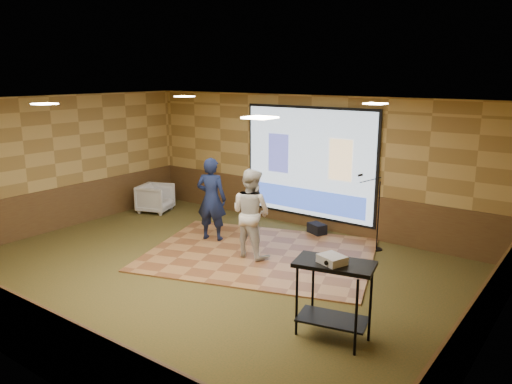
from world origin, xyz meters
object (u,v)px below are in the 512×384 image
Objects in this scene: projector at (332,259)px; player_right at (251,213)px; mic_stand at (375,226)px; duffel_bag at (317,229)px; dance_floor at (260,254)px; player_left at (211,199)px; projector_screen at (309,164)px; av_table at (334,284)px; banquet_chair at (155,198)px.

player_right is at bearing 166.04° from projector.
mic_stand is 1.44m from duffel_bag.
dance_floor is at bearing -107.35° from player_right.
mic_stand is at bearing -172.83° from player_left.
projector_screen is at bearing 144.35° from projector.
mic_stand reaches higher than dance_floor.
duffel_bag is (-2.34, 3.74, -0.65)m from av_table.
dance_floor is at bearing 162.55° from projector.
player_right is (-0.07, -0.20, 0.87)m from dance_floor.
duffel_bag is (1.60, 1.66, -0.78)m from player_left.
player_left is at bearing -127.48° from banquet_chair.
player_right is 1.58× the size of av_table.
player_right is at bearing -87.03° from projector_screen.
mic_stand is at bearing -102.90° from banquet_chair.
projector_screen is 0.78× the size of dance_floor.
banquet_chair is at bearing -37.61° from player_left.
projector reaches higher than av_table.
player_left is at bearing -134.07° from duffel_bag.
banquet_chair is (-2.65, 0.85, -0.55)m from player_left.
duffel_bag is (0.28, 1.76, 0.11)m from dance_floor.
duffel_bag is (0.35, 1.96, -0.76)m from player_right.
dance_floor is 2.50× the size of player_right.
duffel_bag is (0.47, -0.38, -1.35)m from projector_screen.
projector_screen is 2.16m from mic_stand.
player_left is (-1.13, -2.03, -0.57)m from projector_screen.
dance_floor is 2.38m from mic_stand.
banquet_chair is at bearing -162.67° from projector_screen.
player_left reaches higher than banquet_chair.
player_right reaches higher than dance_floor.
player_left is 1.15× the size of mic_stand.
projector_screen is 4.12m from banquet_chair.
dance_floor is at bearing -123.18° from banquet_chair.
banquet_chair is (-3.91, 1.15, -0.53)m from player_right.
projector_screen is 8.31× the size of duffel_bag.
projector_screen reaches higher than dance_floor.
projector is (2.60, -2.03, 1.12)m from dance_floor.
av_table reaches higher than banquet_chair.
player_right is at bearing -126.09° from banquet_chair.
dance_floor is at bearing 142.92° from av_table.
projector is (2.80, -4.17, -0.34)m from projector_screen.
dance_floor is at bearing -134.90° from mic_stand.
player_right is (1.25, -0.30, -0.02)m from player_left.
projector is at bearing -134.08° from banquet_chair.
player_right reaches higher than duffel_bag.
dance_floor is 13.15× the size of projector.
player_right is 1.12× the size of mic_stand.
mic_stand is (1.74, 1.82, -0.39)m from player_right.
player_left is 2.24× the size of banquet_chair.
mic_stand reaches higher than av_table.
player_right is 4.27× the size of duffel_bag.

